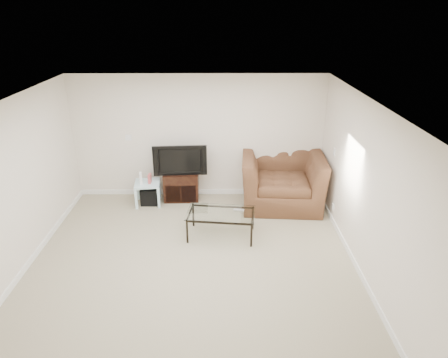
{
  "coord_description": "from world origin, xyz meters",
  "views": [
    {
      "loc": [
        0.45,
        -5.15,
        3.65
      ],
      "look_at": [
        0.5,
        1.2,
        0.9
      ],
      "focal_mm": 32.0,
      "sensor_mm": 36.0,
      "label": 1
    }
  ],
  "objects_px": {
    "television": "(180,159)",
    "recliner": "(283,171)",
    "tv_stand": "(182,185)",
    "coffee_table": "(221,224)",
    "subwoofer": "(150,196)",
    "side_table": "(148,193)"
  },
  "relations": [
    {
      "from": "side_table",
      "to": "coffee_table",
      "type": "height_order",
      "value": "side_table"
    },
    {
      "from": "tv_stand",
      "to": "recliner",
      "type": "bearing_deg",
      "value": -7.58
    },
    {
      "from": "tv_stand",
      "to": "coffee_table",
      "type": "bearing_deg",
      "value": -62.3
    },
    {
      "from": "subwoofer",
      "to": "television",
      "type": "bearing_deg",
      "value": 16.01
    },
    {
      "from": "television",
      "to": "recliner",
      "type": "relative_size",
      "value": 0.62
    },
    {
      "from": "coffee_table",
      "to": "subwoofer",
      "type": "bearing_deg",
      "value": 138.53
    },
    {
      "from": "television",
      "to": "recliner",
      "type": "distance_m",
      "value": 2.03
    },
    {
      "from": "tv_stand",
      "to": "television",
      "type": "height_order",
      "value": "television"
    },
    {
      "from": "television",
      "to": "subwoofer",
      "type": "bearing_deg",
      "value": -167.84
    },
    {
      "from": "television",
      "to": "coffee_table",
      "type": "height_order",
      "value": "television"
    },
    {
      "from": "tv_stand",
      "to": "television",
      "type": "xyz_separation_m",
      "value": [
        0.0,
        -0.03,
        0.59
      ]
    },
    {
      "from": "recliner",
      "to": "coffee_table",
      "type": "xyz_separation_m",
      "value": [
        -1.21,
        -1.24,
        -0.46
      ]
    },
    {
      "from": "side_table",
      "to": "coffee_table",
      "type": "distance_m",
      "value": 1.91
    },
    {
      "from": "television",
      "to": "recliner",
      "type": "bearing_deg",
      "value": -9.54
    },
    {
      "from": "tv_stand",
      "to": "coffee_table",
      "type": "distance_m",
      "value": 1.68
    },
    {
      "from": "tv_stand",
      "to": "recliner",
      "type": "xyz_separation_m",
      "value": [
        2.01,
        -0.23,
        0.4
      ]
    },
    {
      "from": "side_table",
      "to": "coffee_table",
      "type": "xyz_separation_m",
      "value": [
        1.46,
        -1.24,
        -0.01
      ]
    },
    {
      "from": "tv_stand",
      "to": "television",
      "type": "bearing_deg",
      "value": -90.0
    },
    {
      "from": "subwoofer",
      "to": "recliner",
      "type": "xyz_separation_m",
      "value": [
        2.64,
        -0.02,
        0.53
      ]
    },
    {
      "from": "television",
      "to": "side_table",
      "type": "xyz_separation_m",
      "value": [
        -0.65,
        -0.2,
        -0.65
      ]
    },
    {
      "from": "side_table",
      "to": "subwoofer",
      "type": "xyz_separation_m",
      "value": [
        0.03,
        0.02,
        -0.07
      ]
    },
    {
      "from": "coffee_table",
      "to": "television",
      "type": "bearing_deg",
      "value": 119.23
    }
  ]
}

